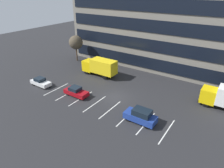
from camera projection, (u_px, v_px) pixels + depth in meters
ground_plane at (115, 97)px, 31.81m from camera, size 120.00×120.00×0.00m
office_building at (163, 32)px, 41.95m from camera, size 39.66×11.62×14.40m
lot_markings at (102, 107)px, 29.26m from camera, size 19.74×5.40×0.01m
box_truck_yellow_all at (100, 66)px, 38.72m from camera, size 7.21×2.39×3.34m
suv_navy at (141, 116)px, 25.63m from camera, size 4.19×1.78×1.89m
sedan_white at (41, 82)px, 35.25m from camera, size 3.90×1.63×1.40m
sedan_maroon at (76, 92)px, 31.98m from camera, size 4.07×1.71×1.46m
bare_tree at (76, 43)px, 45.50m from camera, size 3.14×3.14×5.88m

